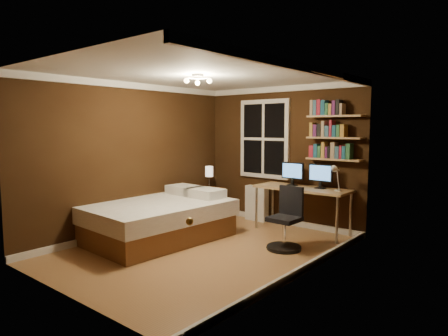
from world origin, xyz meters
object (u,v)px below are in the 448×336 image
Objects in this scene: nightstand at (209,203)px; office_chair at (286,226)px; bedside_lamp at (209,177)px; radiator at (257,203)px; desk_lamp at (336,178)px; bed at (158,219)px; monitor_left at (292,174)px; monitor_right at (320,176)px; desk at (302,191)px.

office_chair is (2.17, -0.75, 0.04)m from nightstand.
bedside_lamp is 0.66× the size of radiator.
bed is at bearing -141.26° from desk_lamp.
radiator is 0.73× the size of office_chair.
office_chair is at bearing -110.77° from desk_lamp.
office_chair is at bearing -22.31° from nightstand.
monitor_left and monitor_right have the same top height.
bedside_lamp is 1.69m from monitor_left.
monitor_right is at bearing 49.20° from bed.
desk_lamp reaches higher than monitor_left.
bedside_lamp is 1.90m from desk.
desk_lamp is at bearing -24.34° from monitor_right.
monitor_left is 0.46× the size of office_chair.
monitor_right is 1.23m from office_chair.
monitor_right is at bearing 155.66° from desk_lamp.
desk_lamp is 1.17m from office_chair.
bedside_lamp reaches higher than bed.
office_chair is at bearing -19.06° from bedside_lamp.
desk_lamp reaches higher than bedside_lamp.
bed reaches higher than nightstand.
bedside_lamp is (-0.33, 1.59, 0.48)m from bed.
monitor_right is (2.17, 0.31, 0.17)m from bedside_lamp.
bedside_lamp is 2.34m from office_chair.
monitor_right is at bearing 0.00° from monitor_left.
monitor_left reaches higher than nightstand.
monitor_left is (1.32, 1.90, 0.65)m from bed.
office_chair reaches higher than desk.
desk_lamp is (2.51, 0.16, 0.69)m from nightstand.
monitor_left is at bearing 161.02° from desk.
radiator reaches higher than nightstand.
desk is 0.69m from desk_lamp.
desk_lamp is (2.18, 1.75, 0.67)m from bed.
desk is at bearing -164.38° from monitor_right.
radiator is (0.49, 2.03, 0.01)m from bed.
nightstand is 1.95m from desk.
radiator is (0.82, 0.44, 0.04)m from nightstand.
nightstand is at bearing -172.98° from desk.
bedside_lamp is (0.00, 0.00, 0.51)m from nightstand.
monitor_right reaches higher than desk.
desk_lamp reaches higher than monitor_right.
monitor_right is at bearing -5.25° from radiator.
radiator is at bearing 28.08° from bedside_lamp.
nightstand is at bearing -176.34° from desk_lamp.
bed is 2.73m from monitor_right.
desk_lamp is at bearing 42.05° from bed.
bedside_lamp is 1.04m from radiator.
monitor_right is at bearing 15.62° from desk.
monitor_left reaches higher than bedside_lamp.
monitor_left is 0.94× the size of desk_lamp.
monitor_left is 0.52m from monitor_right.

